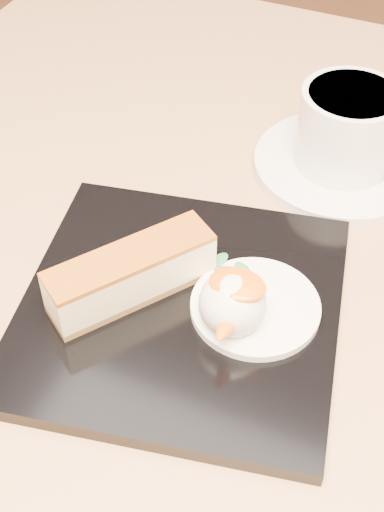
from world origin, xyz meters
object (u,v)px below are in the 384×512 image
at_px(table, 236,369).
at_px(cheesecake, 131,274).
at_px(coffee_cup, 350,128).
at_px(saucer, 340,165).
at_px(ice_cream_scoop, 232,304).
at_px(dessert_plate, 181,308).

height_order(table, cheesecake, cheesecake).
relative_size(cheesecake, coffee_cup, 1.07).
xyz_separation_m(table, coffee_cup, (0.04, 0.13, 0.20)).
xyz_separation_m(cheesecake, saucer, (0.09, 0.21, -0.03)).
height_order(table, saucer, saucer).
bearing_deg(saucer, ice_cream_scoop, -95.42).
distance_m(table, ice_cream_scoop, 0.21).
height_order(cheesecake, coffee_cup, coffee_cup).
xyz_separation_m(saucer, coffee_cup, (0.00, -0.00, 0.04)).
relative_size(cheesecake, ice_cream_scoop, 2.57).
bearing_deg(coffee_cup, table, -90.30).
height_order(cheesecake, ice_cream_scoop, ice_cream_scoop).
relative_size(dessert_plate, saucer, 1.47).
xyz_separation_m(table, dessert_plate, (-0.02, -0.08, 0.16)).
distance_m(cheesecake, saucer, 0.23).
height_order(cheesecake, saucer, cheesecake).
height_order(ice_cream_scoop, coffee_cup, coffee_cup).
bearing_deg(ice_cream_scoop, cheesecake, 180.00).
bearing_deg(coffee_cup, ice_cream_scoop, -78.05).
height_order(table, dessert_plate, dessert_plate).
bearing_deg(ice_cream_scoop, dessert_plate, 172.87).
height_order(table, ice_cream_scoop, ice_cream_scoop).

